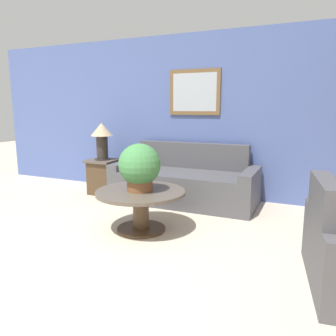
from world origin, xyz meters
The scene contains 7 objects.
ground_plane centered at (0.00, 0.00, 0.00)m, with size 20.00×20.00×0.00m, color beige.
wall_back centered at (0.00, 3.40, 1.31)m, with size 7.80×0.09×2.60m.
couch_main centered at (0.18, 2.88, 0.30)m, with size 2.18×0.92×0.89m.
coffee_table centered at (0.14, 1.55, 0.35)m, with size 1.05×1.05×0.49m.
side_table centered at (-1.26, 2.79, 0.30)m, with size 0.47×0.47×0.58m.
table_lamp centered at (-1.26, 2.79, 0.98)m, with size 0.36×0.36×0.61m.
potted_plant_on_table centered at (0.14, 1.53, 0.78)m, with size 0.49×0.49×0.55m.
Camera 1 is at (1.94, -1.72, 1.44)m, focal length 35.00 mm.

